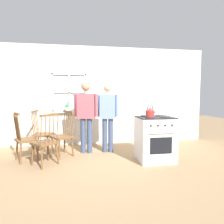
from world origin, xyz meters
name	(u,v)px	position (x,y,z in m)	size (l,w,h in m)	color
ground_plane	(101,159)	(0.00, 0.00, 0.00)	(16.00, 16.00, 0.00)	#937551
wall_back	(96,96)	(0.03, 1.40, 1.35)	(6.40, 0.16, 2.70)	silver
chair_by_window	(63,136)	(-0.81, 0.35, 0.45)	(0.57, 0.57, 1.02)	brown
chair_near_wall	(42,134)	(-1.32, 0.67, 0.45)	(0.45, 0.47, 1.02)	brown
chair_center_cluster	(25,139)	(-1.56, 0.15, 0.45)	(0.55, 0.56, 1.02)	brown
chair_near_stove	(45,142)	(-1.10, -0.20, 0.45)	(0.58, 0.58, 1.02)	brown
person_elderly_left	(86,109)	(-0.28, 0.53, 1.04)	(0.57, 0.29, 1.69)	#384766
person_teen_center	(108,112)	(0.23, 0.51, 0.97)	(0.53, 0.28, 1.63)	#384766
stove	(155,138)	(1.11, -0.30, 0.47)	(0.72, 0.68, 1.08)	silver
kettle	(150,113)	(0.94, -0.43, 1.02)	(0.21, 0.17, 0.25)	red
potted_plant	(67,108)	(-0.75, 1.31, 1.01)	(0.16, 0.16, 0.30)	beige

